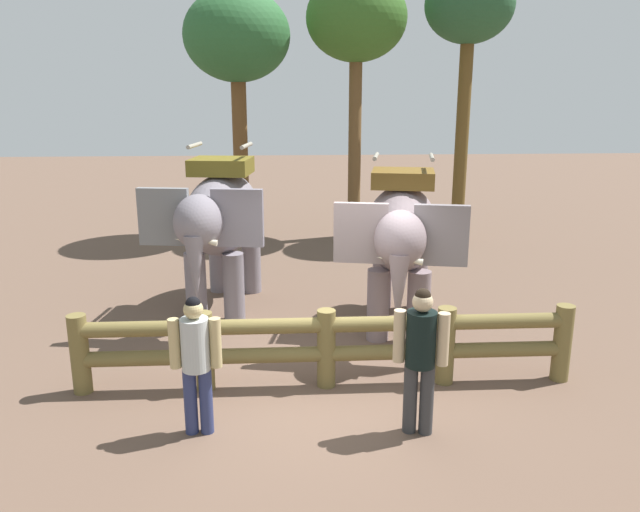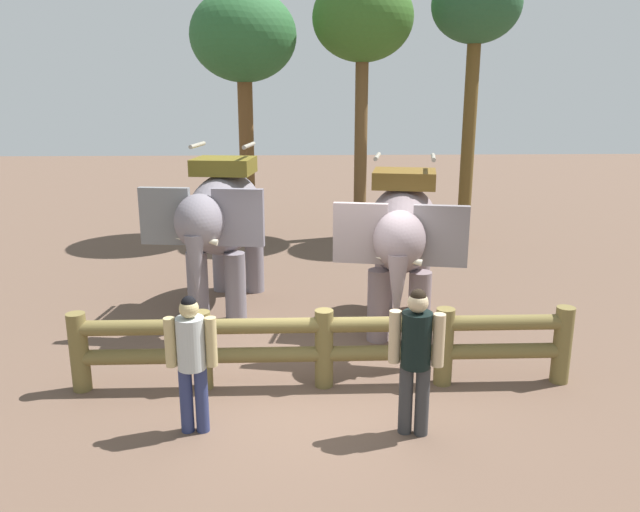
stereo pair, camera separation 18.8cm
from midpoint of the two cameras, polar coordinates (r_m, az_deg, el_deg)
ground_plane at (r=8.34m, az=1.05°, el=-11.98°), size 60.00×60.00×0.00m
log_fence at (r=8.16m, az=1.04°, el=-7.94°), size 6.52×0.25×1.05m
elephant_near_left at (r=10.87m, az=-8.39°, el=3.38°), size 1.92×3.42×2.89m
elephant_center at (r=9.91m, az=8.04°, el=1.95°), size 2.00×3.33×2.79m
tourist_woman_in_black at (r=7.01m, az=9.52°, el=-8.64°), size 0.59×0.41×1.72m
tourist_man_in_blue at (r=7.11m, az=-10.90°, el=-8.85°), size 0.58×0.32×1.62m
tree_far_left at (r=16.41m, az=14.40°, el=20.68°), size 2.14×2.14×6.65m
tree_back_center at (r=16.28m, az=4.28°, el=20.48°), size 2.47×2.47×6.52m
tree_far_right at (r=16.35m, az=-6.66°, el=18.97°), size 2.63×2.63×6.17m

